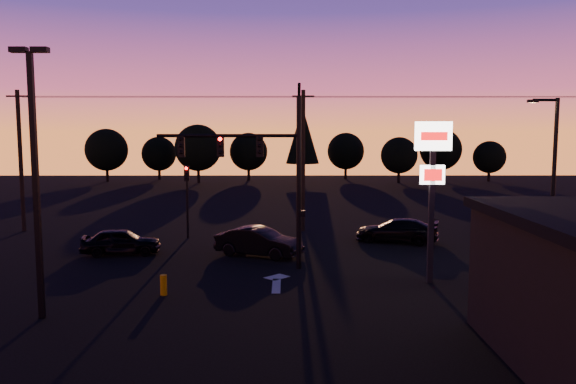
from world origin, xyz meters
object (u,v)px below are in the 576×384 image
at_px(pylon_sign, 433,167).
at_px(car_right, 397,230).
at_px(bollard, 164,285).
at_px(car_mid, 259,242).
at_px(car_left, 121,241).
at_px(traffic_signal_mast, 264,163).
at_px(parking_lot_light, 35,165).
at_px(streetlight, 552,172).
at_px(secondary_signal, 187,191).

height_order(pylon_sign, car_right, pylon_sign).
distance_m(bollard, car_mid, 7.76).
bearing_deg(car_right, car_mid, -46.87).
bearing_deg(car_left, traffic_signal_mast, -119.56).
bearing_deg(car_left, parking_lot_light, 173.72).
distance_m(streetlight, car_mid, 14.92).
xyz_separation_m(parking_lot_light, streetlight, (21.41, 8.50, -0.85)).
bearing_deg(secondary_signal, parking_lot_light, -99.79).
xyz_separation_m(parking_lot_light, pylon_sign, (14.50, 4.50, -0.36)).
bearing_deg(streetlight, pylon_sign, -149.92).
distance_m(pylon_sign, bollard, 11.93).
xyz_separation_m(bollard, car_left, (-3.80, 7.38, 0.28)).
bearing_deg(car_right, car_left, -59.63).
height_order(traffic_signal_mast, secondary_signal, traffic_signal_mast).
height_order(bollard, car_right, car_right).
bearing_deg(car_left, streetlight, -101.63).
xyz_separation_m(car_mid, car_right, (7.83, 3.62, -0.05)).
height_order(car_left, car_mid, car_mid).
bearing_deg(parking_lot_light, bollard, 36.95).
distance_m(traffic_signal_mast, secondary_signal, 9.19).
bearing_deg(pylon_sign, secondary_signal, 140.23).
distance_m(parking_lot_light, car_mid, 12.77).
xyz_separation_m(traffic_signal_mast, car_left, (-7.61, 3.09, -4.25)).
distance_m(parking_lot_light, car_right, 20.44).
relative_size(parking_lot_light, car_mid, 2.03).
bearing_deg(traffic_signal_mast, pylon_sign, -19.36).
bearing_deg(car_right, bollard, -28.38).
bearing_deg(car_left, bollard, -160.16).
xyz_separation_m(pylon_sign, car_right, (0.33, 8.79, -4.23)).
bearing_deg(secondary_signal, traffic_signal_mast, -56.81).
bearing_deg(car_mid, streetlight, -71.01).
relative_size(streetlight, bollard, 9.87).
distance_m(secondary_signal, bollard, 12.08).
distance_m(secondary_signal, pylon_sign, 15.75).
relative_size(traffic_signal_mast, parking_lot_light, 0.94).
distance_m(traffic_signal_mast, parking_lot_light, 10.19).
height_order(traffic_signal_mast, bollard, traffic_signal_mast).
height_order(traffic_signal_mast, car_left, traffic_signal_mast).
distance_m(car_left, car_right, 15.38).
height_order(pylon_sign, car_left, pylon_sign).
bearing_deg(traffic_signal_mast, car_right, 40.27).
bearing_deg(bollard, traffic_signal_mast, 48.42).
height_order(bollard, car_left, car_left).
xyz_separation_m(secondary_signal, car_mid, (4.50, -4.81, -2.12)).
distance_m(parking_lot_light, pylon_sign, 15.19).
bearing_deg(secondary_signal, pylon_sign, -39.77).
distance_m(secondary_signal, car_right, 12.58).
height_order(secondary_signal, parking_lot_light, parking_lot_light).
height_order(traffic_signal_mast, car_right, traffic_signal_mast).
bearing_deg(streetlight, bollard, -161.98).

